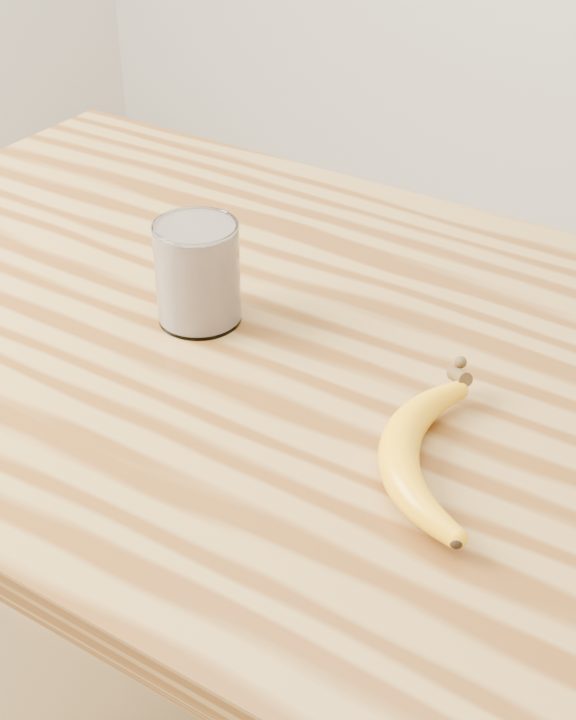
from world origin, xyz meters
The scene contains 3 objects.
table centered at (0.00, 0.00, 0.77)m, with size 1.20×0.80×0.90m.
smoothie_glass centered at (-0.06, -0.02, 0.96)m, with size 0.09×0.09×0.11m.
banana centered at (0.23, -0.12, 0.92)m, with size 0.11×0.30×0.04m, color #ECA110, non-canonical shape.
Camera 1 is at (0.52, -0.74, 1.47)m, focal length 50.00 mm.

